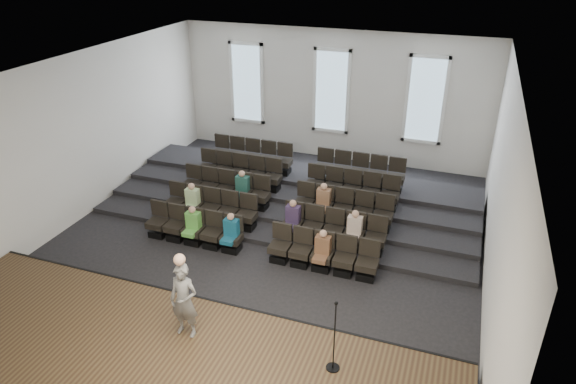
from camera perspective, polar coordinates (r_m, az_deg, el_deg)
name	(u,v)px	position (r m, az deg, el deg)	size (l,w,h in m)	color
ground	(264,244)	(14.93, -2.72, -5.85)	(14.00, 14.00, 0.00)	black
ceiling	(259,72)	(12.95, -3.20, 13.20)	(12.00, 14.00, 0.02)	white
wall_back	(332,96)	(20.03, 4.86, 10.58)	(12.00, 0.04, 5.00)	silver
wall_front	(86,340)	(8.69, -21.50, -15.03)	(12.00, 0.04, 5.00)	silver
wall_left	(78,138)	(16.87, -22.30, 5.53)	(0.04, 14.00, 5.00)	silver
wall_right	(502,201)	(12.89, 22.64, -0.89)	(0.04, 14.00, 5.00)	silver
stage	(169,361)	(11.26, -13.10, -17.86)	(11.80, 3.60, 0.50)	#4A3920
stage_lip	(209,308)	(12.36, -8.72, -12.64)	(11.80, 0.06, 0.52)	black
risers	(299,192)	(17.42, 1.21, -0.02)	(11.80, 4.80, 0.60)	black
seating_rows	(282,200)	(15.83, -0.66, -0.95)	(6.80, 4.70, 1.67)	black
windows	(331,91)	(19.91, 4.83, 11.09)	(8.44, 0.10, 3.24)	white
audience	(267,215)	(14.77, -2.31, -2.56)	(5.45, 2.64, 1.10)	#5BAD45
speaker	(184,300)	(10.89, -11.47, -11.73)	(0.62, 0.41, 1.70)	slate
mic_stand	(334,349)	(10.22, 5.10, -17.01)	(0.27, 0.27, 1.62)	black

